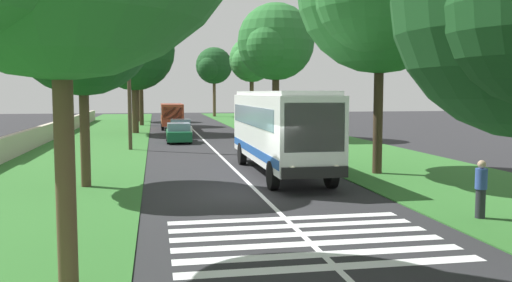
% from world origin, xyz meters
% --- Properties ---
extents(ground, '(160.00, 160.00, 0.00)m').
position_xyz_m(ground, '(0.00, 0.00, 0.00)').
color(ground, '#262628').
extents(grass_verge_left, '(120.00, 8.00, 0.04)m').
position_xyz_m(grass_verge_left, '(15.00, 8.20, 0.02)').
color(grass_verge_left, '#2D6628').
rests_on(grass_verge_left, ground).
extents(grass_verge_right, '(120.00, 8.00, 0.04)m').
position_xyz_m(grass_verge_right, '(15.00, -8.20, 0.02)').
color(grass_verge_right, '#2D6628').
rests_on(grass_verge_right, ground).
extents(centre_line, '(110.00, 0.16, 0.01)m').
position_xyz_m(centre_line, '(15.00, 0.00, 0.00)').
color(centre_line, silver).
rests_on(centre_line, ground).
extents(coach_bus, '(11.16, 2.62, 3.73)m').
position_xyz_m(coach_bus, '(4.65, -1.80, 2.15)').
color(coach_bus, white).
rests_on(coach_bus, ground).
extents(zebra_crossing, '(4.95, 6.80, 0.01)m').
position_xyz_m(zebra_crossing, '(-6.23, 0.00, 0.00)').
color(zebra_crossing, silver).
rests_on(zebra_crossing, ground).
extents(trailing_car_0, '(4.30, 1.78, 1.43)m').
position_xyz_m(trailing_car_0, '(21.26, 2.00, 0.67)').
color(trailing_car_0, '#145933').
rests_on(trailing_car_0, ground).
extents(trailing_car_1, '(4.30, 1.78, 1.43)m').
position_xyz_m(trailing_car_1, '(27.12, 1.60, 0.67)').
color(trailing_car_1, silver).
rests_on(trailing_car_1, ground).
extents(trailing_minibus_0, '(6.00, 2.14, 2.53)m').
position_xyz_m(trailing_minibus_0, '(35.98, 2.02, 1.55)').
color(trailing_minibus_0, '#CC4C33').
rests_on(trailing_minibus_0, ground).
extents(roadside_tree_left_0, '(5.93, 5.24, 9.10)m').
position_xyz_m(roadside_tree_left_0, '(51.25, 5.93, 6.38)').
color(roadside_tree_left_0, '#3D2D1E').
rests_on(roadside_tree_left_0, grass_verge_left).
extents(roadside_tree_left_2, '(6.46, 5.56, 9.06)m').
position_xyz_m(roadside_tree_left_2, '(2.68, 6.46, 6.17)').
color(roadside_tree_left_2, '#4C3826').
rests_on(roadside_tree_left_2, grass_verge_left).
extents(roadside_tree_left_3, '(8.33, 7.18, 10.97)m').
position_xyz_m(roadside_tree_left_3, '(30.79, 5.62, 7.24)').
color(roadside_tree_left_3, '#4C3826').
rests_on(roadside_tree_left_3, grass_verge_left).
extents(roadside_tree_left_4, '(6.24, 4.96, 10.58)m').
position_xyz_m(roadside_tree_left_4, '(42.55, 5.28, 7.96)').
color(roadside_tree_left_4, '#3D2D1E').
rests_on(roadside_tree_left_4, grass_verge_left).
extents(roadside_tree_right_0, '(5.34, 4.41, 9.04)m').
position_xyz_m(roadside_tree_right_0, '(33.68, -5.56, 6.72)').
color(roadside_tree_right_0, brown).
rests_on(roadside_tree_right_0, grass_verge_right).
extents(roadside_tree_right_1, '(6.41, 5.49, 10.39)m').
position_xyz_m(roadside_tree_right_1, '(63.18, -5.05, 7.53)').
color(roadside_tree_right_1, brown).
rests_on(roadside_tree_right_1, grass_verge_right).
extents(roadside_tree_right_3, '(7.27, 6.09, 10.67)m').
position_xyz_m(roadside_tree_right_3, '(23.65, -5.70, 7.48)').
color(roadside_tree_right_3, '#3D2D1E').
rests_on(roadside_tree_right_3, grass_verge_right).
extents(utility_pole, '(0.24, 1.40, 8.88)m').
position_xyz_m(utility_pole, '(16.26, 5.26, 4.63)').
color(utility_pole, '#473828').
rests_on(utility_pole, grass_verge_left).
extents(roadside_wall, '(70.00, 0.40, 1.28)m').
position_xyz_m(roadside_wall, '(20.00, 11.60, 0.68)').
color(roadside_wall, '#B2A893').
rests_on(roadside_wall, grass_verge_left).
extents(pedestrian, '(0.34, 0.34, 1.69)m').
position_xyz_m(pedestrian, '(-5.10, -5.54, 0.91)').
color(pedestrian, '#26262D').
rests_on(pedestrian, grass_verge_right).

